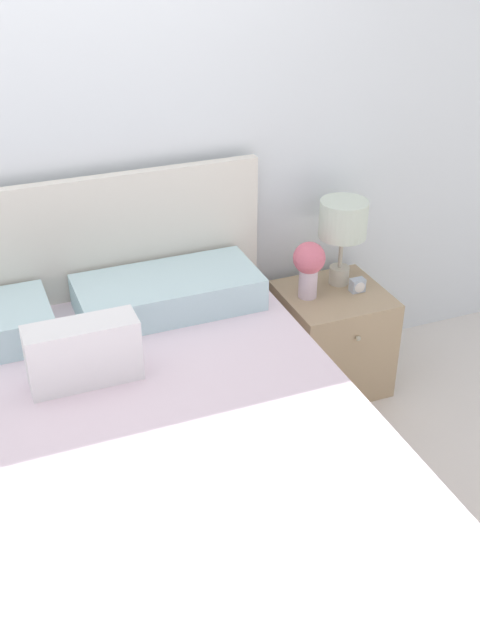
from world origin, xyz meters
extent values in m
plane|color=silver|center=(0.00, 0.00, 0.00)|extent=(12.00, 12.00, 0.00)
cube|color=white|center=(0.00, 0.07, 1.30)|extent=(8.00, 0.06, 2.60)
cube|color=tan|center=(0.00, -1.09, 0.18)|extent=(1.80, 2.18, 0.36)
cube|color=white|center=(0.00, -1.09, 0.48)|extent=(1.76, 2.14, 0.24)
cube|color=silver|center=(0.00, -0.03, 0.56)|extent=(1.84, 0.05, 1.12)
cube|color=silver|center=(0.43, -0.25, 0.67)|extent=(0.76, 0.36, 0.14)
cube|color=white|center=(0.00, -0.65, 0.72)|extent=(0.40, 0.14, 0.24)
cube|color=tan|center=(1.23, -0.25, 0.25)|extent=(0.47, 0.45, 0.50)
sphere|color=#B2AD93|center=(1.23, -0.48, 0.39)|extent=(0.02, 0.02, 0.02)
cylinder|color=beige|center=(1.29, -0.16, 0.54)|extent=(0.09, 0.09, 0.08)
cylinder|color=#B7B29E|center=(1.29, -0.16, 0.66)|extent=(0.02, 0.02, 0.16)
cylinder|color=silver|center=(1.29, -0.16, 0.83)|extent=(0.22, 0.22, 0.17)
cylinder|color=silver|center=(1.10, -0.23, 0.57)|extent=(0.09, 0.09, 0.14)
sphere|color=#E06B7F|center=(1.10, -0.23, 0.70)|extent=(0.15, 0.15, 0.15)
sphere|color=#609356|center=(1.13, -0.23, 0.66)|extent=(0.07, 0.07, 0.07)
cube|color=silver|center=(1.33, -0.27, 0.53)|extent=(0.07, 0.04, 0.06)
cylinder|color=white|center=(1.33, -0.29, 0.53)|extent=(0.05, 0.00, 0.05)
camera|label=1|loc=(-0.31, -2.89, 2.17)|focal=42.00mm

